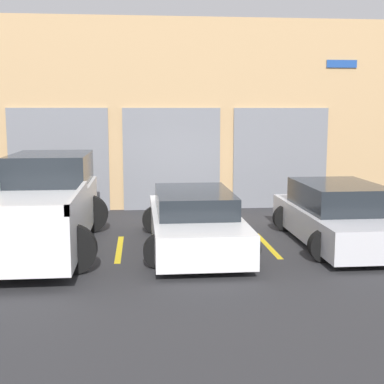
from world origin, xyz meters
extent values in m
plane|color=#2D2D30|center=(0.00, 0.00, 0.00)|extent=(28.00, 28.00, 0.00)
cube|color=tan|center=(0.00, 3.30, 2.73)|extent=(17.29, 0.60, 5.46)
cube|color=slate|center=(-3.39, 2.96, 1.47)|extent=(2.79, 0.08, 2.93)
cube|color=slate|center=(-0.20, 2.96, 1.47)|extent=(2.79, 0.08, 2.93)
cube|color=slate|center=(2.99, 2.96, 1.47)|extent=(2.79, 0.08, 2.93)
cube|color=#1E4799|center=(4.75, 2.97, 4.20)|extent=(0.90, 0.03, 0.22)
cube|color=white|center=(-3.14, -1.50, 0.73)|extent=(1.84, 5.31, 0.98)
cube|color=#1E2328|center=(-3.14, -0.04, 1.55)|extent=(1.70, 2.39, 0.67)
cube|color=white|center=(-2.25, -2.69, 1.31)|extent=(0.08, 2.92, 0.18)
cube|color=white|center=(-3.14, -4.11, 1.31)|extent=(1.84, 0.08, 0.18)
cylinder|color=black|center=(-3.95, 0.15, 0.44)|extent=(0.88, 0.22, 0.88)
cylinder|color=black|center=(-2.32, 0.15, 0.44)|extent=(0.88, 0.22, 0.88)
cylinder|color=black|center=(-2.32, -3.14, 0.44)|extent=(0.88, 0.22, 0.88)
cube|color=white|center=(0.00, -1.50, 0.45)|extent=(1.75, 4.62, 0.62)
cube|color=#1E2328|center=(0.00, -1.38, 0.97)|extent=(1.54, 2.54, 0.43)
cylinder|color=black|center=(-0.77, -0.07, 0.31)|extent=(0.63, 0.22, 0.63)
cylinder|color=black|center=(0.77, -0.07, 0.31)|extent=(0.63, 0.22, 0.63)
cylinder|color=black|center=(-0.77, -2.93, 0.31)|extent=(0.63, 0.22, 0.63)
cylinder|color=black|center=(0.77, -2.93, 0.31)|extent=(0.63, 0.22, 0.63)
cube|color=silver|center=(3.14, -1.50, 0.45)|extent=(1.80, 4.33, 0.62)
cube|color=#1E2328|center=(3.14, -1.39, 1.03)|extent=(1.59, 2.38, 0.55)
cylinder|color=black|center=(2.34, -0.15, 0.31)|extent=(0.61, 0.22, 0.61)
cylinder|color=black|center=(3.93, -0.15, 0.31)|extent=(0.61, 0.22, 0.61)
cylinder|color=black|center=(2.34, -2.84, 0.31)|extent=(0.61, 0.22, 0.61)
cube|color=gold|center=(-1.57, -1.50, 0.00)|extent=(0.12, 2.20, 0.01)
cube|color=gold|center=(1.57, -1.50, 0.00)|extent=(0.12, 2.20, 0.01)
camera|label=1|loc=(-1.11, -12.39, 2.83)|focal=50.00mm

